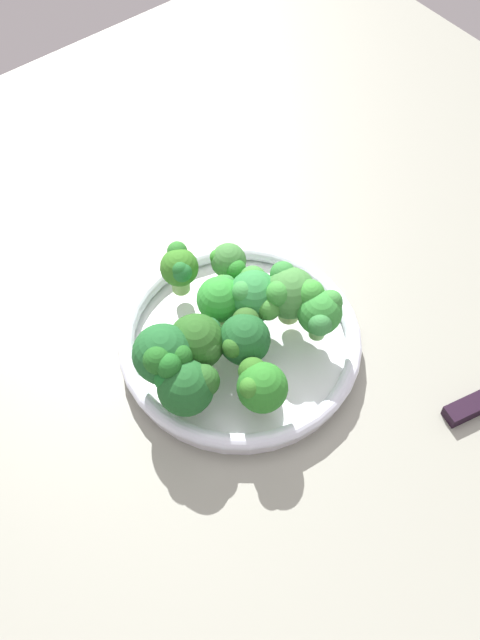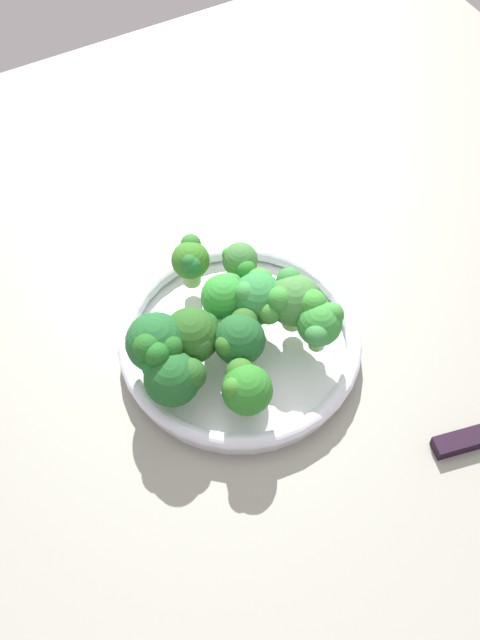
# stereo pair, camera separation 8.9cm
# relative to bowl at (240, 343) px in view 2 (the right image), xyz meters

# --- Properties ---
(ground_plane) EXTENTS (1.30, 1.30, 0.03)m
(ground_plane) POSITION_rel_bowl_xyz_m (-0.01, -0.03, -0.03)
(ground_plane) COLOR gray
(bowl) EXTENTS (0.28, 0.28, 0.03)m
(bowl) POSITION_rel_bowl_xyz_m (0.00, 0.00, 0.00)
(bowl) COLOR white
(bowl) RESTS_ON ground_plane
(broccoli_floret_0) EXTENTS (0.05, 0.05, 0.06)m
(broccoli_floret_0) POSITION_rel_bowl_xyz_m (0.03, 0.00, 0.05)
(broccoli_floret_0) COLOR #91CF6A
(broccoli_floret_0) RESTS_ON bowl
(broccoli_floret_1) EXTENTS (0.07, 0.06, 0.07)m
(broccoli_floret_1) POSITION_rel_bowl_xyz_m (-0.00, 0.06, 0.05)
(broccoli_floret_1) COLOR #94D363
(broccoli_floret_1) RESTS_ON bowl
(broccoli_floret_2) EXTENTS (0.05, 0.04, 0.06)m
(broccoli_floret_2) POSITION_rel_bowl_xyz_m (0.07, -0.04, 0.05)
(broccoli_floret_2) COLOR #7CB15D
(broccoli_floret_2) RESTS_ON bowl
(broccoli_floret_3) EXTENTS (0.07, 0.07, 0.08)m
(broccoli_floret_3) POSITION_rel_bowl_xyz_m (0.00, 0.10, 0.06)
(broccoli_floret_3) COLOR #9ED564
(broccoli_floret_3) RESTS_ON bowl
(broccoli_floret_4) EXTENTS (0.07, 0.06, 0.07)m
(broccoli_floret_4) POSITION_rel_bowl_xyz_m (0.01, -0.03, 0.06)
(broccoli_floret_4) COLOR #8FCD58
(broccoli_floret_4) RESTS_ON bowl
(broccoli_floret_5) EXTENTS (0.05, 0.06, 0.07)m
(broccoli_floret_5) POSITION_rel_bowl_xyz_m (-0.06, -0.07, 0.06)
(broccoli_floret_5) COLOR #75B95F
(broccoli_floret_5) RESTS_ON bowl
(broccoli_floret_6) EXTENTS (0.06, 0.05, 0.06)m
(broccoli_floret_6) POSITION_rel_bowl_xyz_m (-0.08, 0.04, 0.05)
(broccoli_floret_6) COLOR #84CC59
(broccoli_floret_6) RESTS_ON bowl
(broccoli_floret_7) EXTENTS (0.06, 0.06, 0.07)m
(broccoli_floret_7) POSITION_rel_bowl_xyz_m (-0.03, 0.02, 0.05)
(broccoli_floret_7) COLOR #96D769
(broccoli_floret_7) RESTS_ON bowl
(broccoli_floret_8) EXTENTS (0.05, 0.05, 0.06)m
(broccoli_floret_8) POSITION_rel_bowl_xyz_m (0.10, 0.01, 0.06)
(broccoli_floret_8) COLOR #85BA5C
(broccoli_floret_8) RESTS_ON bowl
(broccoli_floret_9) EXTENTS (0.06, 0.07, 0.07)m
(broccoli_floret_9) POSITION_rel_bowl_xyz_m (-0.04, 0.10, 0.05)
(broccoli_floret_9) COLOR #98DB6D
(broccoli_floret_9) RESTS_ON bowl
(broccoli_floret_10) EXTENTS (0.07, 0.06, 0.07)m
(broccoli_floret_10) POSITION_rel_bowl_xyz_m (-0.02, -0.06, 0.06)
(broccoli_floret_10) COLOR #9DC76B
(broccoli_floret_10) RESTS_ON bowl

